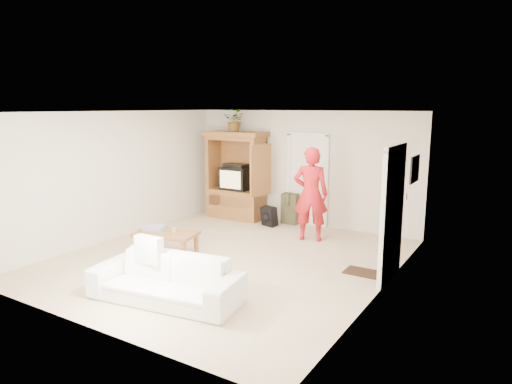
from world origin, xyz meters
TOP-DOWN VIEW (x-y plane):
  - floor at (0.00, 0.00)m, footprint 6.00×6.00m
  - ceiling at (0.00, 0.00)m, footprint 6.00×6.00m
  - wall_back at (0.00, 3.00)m, footprint 5.50×0.00m
  - wall_front at (0.00, -3.00)m, footprint 5.50×0.00m
  - wall_left at (-2.75, 0.00)m, footprint 0.00×6.00m
  - wall_right at (2.75, 0.00)m, footprint 0.00×6.00m
  - armoire at (-1.58, 2.66)m, footprint 1.82×1.14m
  - door_back at (0.15, 2.97)m, footprint 0.85×0.05m
  - doorway_right at (2.73, 0.60)m, footprint 0.05×0.90m
  - framed_picture at (2.73, 1.90)m, footprint 0.03×0.60m
  - doormat at (2.30, 0.60)m, footprint 0.60×0.40m
  - plant at (-1.60, 2.63)m, footprint 0.57×0.53m
  - man at (0.74, 1.87)m, footprint 0.81×0.67m
  - sofa at (0.28, -1.90)m, footprint 2.25×1.14m
  - coffee_table at (-1.12, -0.36)m, footprint 1.24×0.84m
  - towel at (-1.41, -0.36)m, footprint 0.44×0.38m
  - candle at (-0.97, -0.31)m, footprint 0.08×0.08m
  - backpack_black at (-0.51, 2.38)m, footprint 0.39×0.29m
  - backpack_olive at (-0.21, 2.85)m, footprint 0.38×0.28m

SIDE VIEW (x-z plane):
  - floor at x=0.00m, z-range 0.00..0.00m
  - doormat at x=2.30m, z-range 0.00..0.02m
  - backpack_black at x=-0.51m, z-range 0.00..0.43m
  - sofa at x=0.28m, z-range 0.00..0.63m
  - backpack_olive at x=-0.21m, z-range 0.00..0.71m
  - coffee_table at x=-1.12m, z-range 0.16..0.58m
  - towel at x=-1.41m, z-range 0.42..0.50m
  - candle at x=-0.97m, z-range 0.42..0.52m
  - armoire at x=-1.58m, z-range -0.14..1.96m
  - man at x=0.74m, z-range 0.00..1.91m
  - door_back at x=0.15m, z-range 0.00..2.04m
  - doorway_right at x=2.73m, z-range 0.00..2.04m
  - wall_back at x=0.00m, z-range -1.45..4.05m
  - wall_front at x=0.00m, z-range -1.45..4.05m
  - wall_left at x=-2.75m, z-range -1.70..4.30m
  - wall_right at x=2.75m, z-range -1.70..4.30m
  - framed_picture at x=2.73m, z-range 1.36..1.84m
  - plant at x=-1.60m, z-range 2.10..2.63m
  - ceiling at x=0.00m, z-range 2.60..2.60m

